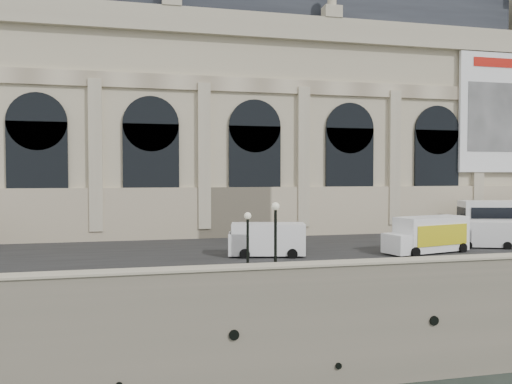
% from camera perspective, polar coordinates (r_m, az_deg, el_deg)
% --- Properties ---
extents(ground, '(260.00, 260.00, 0.00)m').
position_cam_1_polar(ground, '(32.39, 16.38, -20.26)').
color(ground, black).
rests_on(ground, ground).
extents(quay, '(160.00, 70.00, 6.00)m').
position_cam_1_polar(quay, '(63.58, 0.82, -6.35)').
color(quay, gray).
rests_on(quay, ground).
extents(street, '(160.00, 24.00, 0.06)m').
position_cam_1_polar(street, '(43.21, 7.36, -6.26)').
color(street, '#2D2D2D').
rests_on(street, quay).
extents(parapet, '(160.00, 1.40, 1.21)m').
position_cam_1_polar(parapet, '(31.03, 15.96, -8.49)').
color(parapet, gray).
rests_on(parapet, quay).
extents(museum, '(69.00, 18.70, 29.10)m').
position_cam_1_polar(museum, '(58.17, -4.02, 9.40)').
color(museum, beige).
rests_on(museum, quay).
extents(van_b, '(6.03, 3.26, 2.54)m').
position_cam_1_polar(van_b, '(37.87, 0.83, -5.48)').
color(van_b, white).
rests_on(van_b, quay).
extents(van_c, '(5.44, 3.48, 2.27)m').
position_cam_1_polar(van_c, '(46.45, 24.20, -4.44)').
color(van_c, silver).
rests_on(van_c, quay).
extents(box_truck, '(7.52, 3.96, 2.89)m').
position_cam_1_polar(box_truck, '(41.77, 19.02, -4.67)').
color(box_truck, white).
rests_on(box_truck, quay).
extents(lamp_left, '(0.41, 0.41, 4.06)m').
position_cam_1_polar(lamp_left, '(28.94, -0.96, -6.36)').
color(lamp_left, black).
rests_on(lamp_left, quay).
extents(lamp_right, '(0.47, 0.47, 4.62)m').
position_cam_1_polar(lamp_right, '(29.16, 2.24, -5.74)').
color(lamp_right, black).
rests_on(lamp_right, quay).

